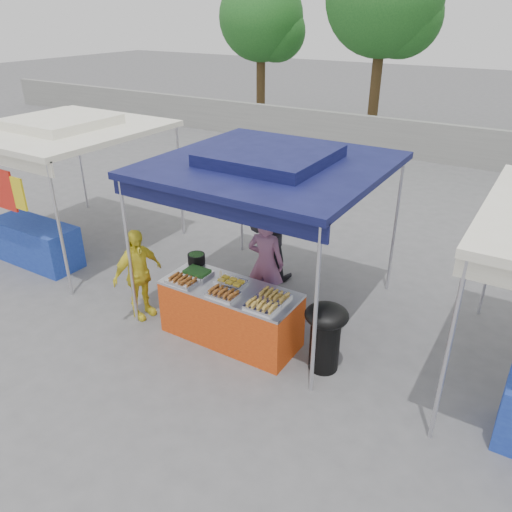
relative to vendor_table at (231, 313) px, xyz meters
The scene contains 22 objects.
ground_plane 0.44m from the vendor_table, 90.00° to the left, with size 80.00×80.00×0.00m, color slate.
back_wall 11.10m from the vendor_table, 90.00° to the left, with size 40.00×0.25×1.20m, color gray.
main_canopy 2.22m from the vendor_table, 90.00° to the left, with size 3.20×3.20×2.57m.
neighbor_stall_left 4.70m from the vendor_table, behind, with size 3.20×3.20×2.57m.
tree_0 15.86m from the vendor_table, 118.99° to the left, with size 3.38×3.30×5.67m.
tree_1 13.76m from the vendor_table, 100.57° to the left, with size 3.86×3.86×6.64m.
vendor_table is the anchor object (origin of this frame).
food_tray_fl 0.84m from the vendor_table, 160.01° to the right, with size 0.42×0.30×0.07m.
food_tray_fm 0.51m from the vendor_table, 78.45° to the right, with size 0.42×0.30×0.07m.
food_tray_fr 0.83m from the vendor_table, 19.09° to the right, with size 0.42×0.30×0.07m.
food_tray_bl 0.78m from the vendor_table, behind, with size 0.42×0.30×0.07m.
food_tray_bm 0.47m from the vendor_table, 113.21° to the left, with size 0.42×0.30×0.07m.
food_tray_br 0.81m from the vendor_table, ahead, with size 0.42×0.30×0.07m.
cooking_pot 1.05m from the vendor_table, 157.83° to the left, with size 0.27×0.27×0.16m, color black.
skewer_cup 0.49m from the vendor_table, 138.27° to the right, with size 0.07×0.07×0.09m, color silver.
wok_burner 1.45m from the vendor_table, ahead, with size 0.58×0.58×0.97m.
crate_left 0.66m from the vendor_table, 114.56° to the left, with size 0.51×0.36×0.31m, color #152DB0.
crate_right 0.76m from the vendor_table, 57.93° to the left, with size 0.48×0.34×0.29m, color #152DB0.
crate_stacked 0.70m from the vendor_table, 57.93° to the left, with size 0.46×0.33×0.28m, color #152DB0.
vendor_woman 1.05m from the vendor_table, 89.72° to the left, with size 0.59×0.39×1.61m, color #955F84.
helper_man 2.06m from the vendor_table, 103.84° to the left, with size 0.83×0.65×1.72m, color black.
customer_person 1.59m from the vendor_table, behind, with size 0.86×0.36×1.47m, color yellow.
Camera 1 is at (3.49, -5.07, 4.38)m, focal length 35.00 mm.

